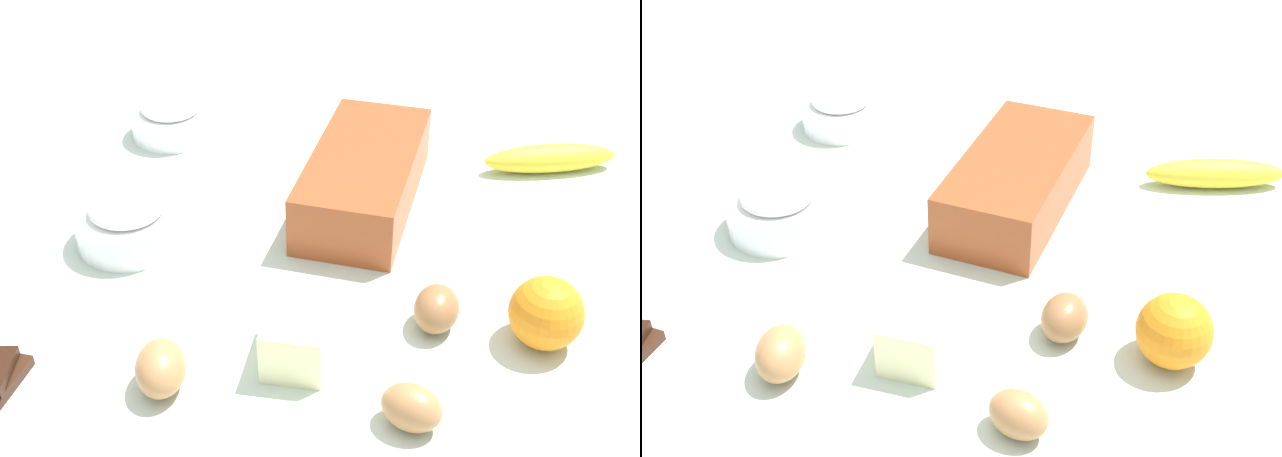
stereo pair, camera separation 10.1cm
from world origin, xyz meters
TOP-DOWN VIEW (x-y plane):
  - ground_plane at (0.00, 0.00)m, footprint 2.40×2.40m
  - loaf_pan at (0.12, -0.04)m, footprint 0.29×0.16m
  - flour_bowl at (-0.01, 0.24)m, footprint 0.13×0.13m
  - sugar_bowl at (0.26, 0.27)m, footprint 0.12×0.12m
  - banana at (0.25, -0.29)m, footprint 0.09×0.19m
  - orange_fruit at (-0.11, -0.26)m, footprint 0.08×0.08m
  - butter_block at (-0.18, -0.01)m, footprint 0.09×0.06m
  - egg_near_butter at (-0.25, -0.13)m, footprint 0.06×0.07m
  - egg_beside_bowl at (-0.24, 0.12)m, footprint 0.08×0.07m
  - egg_loose at (-0.11, -0.15)m, footprint 0.07×0.06m

SIDE VIEW (x-z plane):
  - ground_plane at x=0.00m, z-range -0.02..0.00m
  - banana at x=0.25m, z-range 0.00..0.04m
  - egg_near_butter at x=-0.25m, z-range 0.00..0.05m
  - egg_loose at x=-0.11m, z-range 0.00..0.05m
  - egg_beside_bowl at x=-0.24m, z-range 0.00..0.05m
  - sugar_bowl at x=0.26m, z-range 0.00..0.06m
  - butter_block at x=-0.18m, z-range 0.00..0.06m
  - flour_bowl at x=-0.01m, z-range 0.00..0.07m
  - orange_fruit at x=-0.11m, z-range 0.00..0.08m
  - loaf_pan at x=0.12m, z-range 0.00..0.08m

